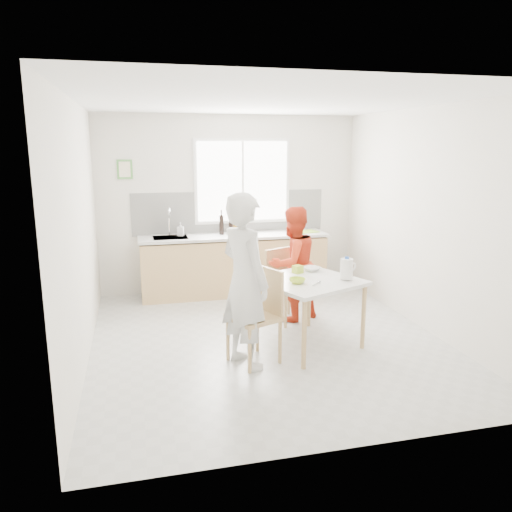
{
  "coord_description": "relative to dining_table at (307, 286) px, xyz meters",
  "views": [
    {
      "loc": [
        -1.43,
        -5.35,
        2.24
      ],
      "look_at": [
        -0.08,
        0.2,
        0.97
      ],
      "focal_mm": 35.0,
      "sensor_mm": 36.0,
      "label": 1
    }
  ],
  "objects": [
    {
      "name": "kitchen_counter",
      "position": [
        -0.4,
        2.22,
        -0.28
      ],
      "size": [
        2.84,
        0.64,
        1.37
      ],
      "color": "tan",
      "rests_on": "ground"
    },
    {
      "name": "person_white",
      "position": [
        -0.79,
        -0.34,
        0.2
      ],
      "size": [
        0.65,
        0.77,
        1.8
      ],
      "primitive_type": "imported",
      "rotation": [
        0.0,
        0.0,
        1.98
      ],
      "color": "silver",
      "rests_on": "ground"
    },
    {
      "name": "dining_table",
      "position": [
        0.0,
        0.0,
        0.0
      ],
      "size": [
        1.33,
        1.33,
        0.78
      ],
      "rotation": [
        0.0,
        0.0,
        0.4
      ],
      "color": "white",
      "rests_on": "ground"
    },
    {
      "name": "backsplash",
      "position": [
        -0.4,
        2.51,
        0.53
      ],
      "size": [
        3.0,
        0.02,
        0.65
      ],
      "primitive_type": "cube",
      "color": "white",
      "rests_on": "room_shell"
    },
    {
      "name": "bowl_green",
      "position": [
        -0.16,
        -0.12,
        0.11
      ],
      "size": [
        0.23,
        0.23,
        0.06
      ],
      "primitive_type": "imported",
      "rotation": [
        0.0,
        0.0,
        0.4
      ],
      "color": "#AED130",
      "rests_on": "dining_table"
    },
    {
      "name": "window",
      "position": [
        -0.2,
        2.5,
        1.0
      ],
      "size": [
        1.5,
        0.06,
        1.3
      ],
      "color": "white",
      "rests_on": "room_shell"
    },
    {
      "name": "person_red",
      "position": [
        0.11,
        0.89,
        0.04
      ],
      "size": [
        0.89,
        0.8,
        1.49
      ],
      "primitive_type": "imported",
      "rotation": [
        0.0,
        0.0,
        3.55
      ],
      "color": "red",
      "rests_on": "ground"
    },
    {
      "name": "bowl_white",
      "position": [
        0.18,
        0.35,
        0.1
      ],
      "size": [
        0.26,
        0.26,
        0.05
      ],
      "primitive_type": "imported",
      "rotation": [
        0.0,
        0.0,
        0.4
      ],
      "color": "white",
      "rests_on": "dining_table"
    },
    {
      "name": "spoon",
      "position": [
        0.01,
        -0.23,
        0.09
      ],
      "size": [
        0.12,
        0.12,
        0.01
      ],
      "primitive_type": "cylinder",
      "rotation": [
        0.0,
        1.57,
        0.75
      ],
      "color": "#A5A5AA",
      "rests_on": "dining_table"
    },
    {
      "name": "wine_bottle_a",
      "position": [
        -0.43,
        2.27,
        0.38
      ],
      "size": [
        0.07,
        0.07,
        0.32
      ],
      "primitive_type": "cylinder",
      "color": "black",
      "rests_on": "kitchen_counter"
    },
    {
      "name": "room_shell",
      "position": [
        -0.4,
        0.27,
        0.95
      ],
      "size": [
        4.5,
        4.5,
        4.5
      ],
      "color": "silver",
      "rests_on": "ground"
    },
    {
      "name": "picture_frame",
      "position": [
        -1.95,
        2.5,
        1.2
      ],
      "size": [
        0.22,
        0.03,
        0.28
      ],
      "color": "#529A46",
      "rests_on": "room_shell"
    },
    {
      "name": "jar_amber",
      "position": [
        -0.35,
        2.37,
        0.3
      ],
      "size": [
        0.06,
        0.06,
        0.16
      ],
      "primitive_type": "cylinder",
      "color": "brown",
      "rests_on": "kitchen_counter"
    },
    {
      "name": "wine_bottle_b",
      "position": [
        -0.57,
        2.29,
        0.37
      ],
      "size": [
        0.07,
        0.07,
        0.3
      ],
      "primitive_type": "cylinder",
      "color": "black",
      "rests_on": "kitchen_counter"
    },
    {
      "name": "chair_far",
      "position": [
        -0.0,
        0.89,
        -0.18
      ],
      "size": [
        0.57,
        0.57,
        0.93
      ],
      "rotation": [
        0.0,
        0.0,
        0.4
      ],
      "color": "tan",
      "rests_on": "ground"
    },
    {
      "name": "soap_bottle",
      "position": [
        -1.19,
        2.32,
        0.32
      ],
      "size": [
        0.11,
        0.11,
        0.2
      ],
      "primitive_type": "imported",
      "rotation": [
        0.0,
        0.0,
        -0.3
      ],
      "color": "#999999",
      "rests_on": "kitchen_counter"
    },
    {
      "name": "cutting_board",
      "position": [
        0.74,
        2.18,
        0.23
      ],
      "size": [
        0.41,
        0.34,
        0.01
      ],
      "primitive_type": "cube",
      "rotation": [
        0.0,
        0.0,
        0.28
      ],
      "color": "#9BD631",
      "rests_on": "kitchen_counter"
    },
    {
      "name": "chair_left",
      "position": [
        -0.62,
        -0.27,
        -0.15
      ],
      "size": [
        0.6,
        0.6,
        0.99
      ],
      "rotation": [
        0.0,
        0.0,
        -1.17
      ],
      "color": "tan",
      "rests_on": "ground"
    },
    {
      "name": "milk_jug",
      "position": [
        0.41,
        -0.13,
        0.21
      ],
      "size": [
        0.19,
        0.14,
        0.25
      ],
      "rotation": [
        0.0,
        0.0,
        0.4
      ],
      "color": "white",
      "rests_on": "dining_table"
    },
    {
      "name": "green_box",
      "position": [
        -0.02,
        0.3,
        0.13
      ],
      "size": [
        0.13,
        0.13,
        0.09
      ],
      "primitive_type": "cube",
      "rotation": [
        0.0,
        0.0,
        0.4
      ],
      "color": "#9DBC2B",
      "rests_on": "dining_table"
    },
    {
      "name": "ground",
      "position": [
        -0.4,
        0.27,
        -0.7
      ],
      "size": [
        4.5,
        4.5,
        0.0
      ],
      "primitive_type": "plane",
      "color": "#B7B7B2",
      "rests_on": "ground"
    }
  ]
}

